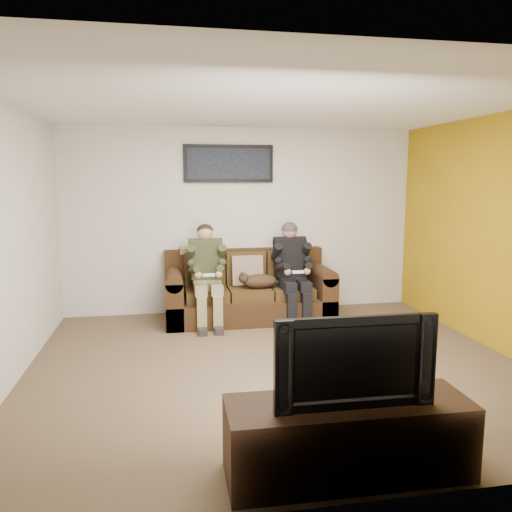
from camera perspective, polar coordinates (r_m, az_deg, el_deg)
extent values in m
plane|color=brown|center=(5.25, 2.40, -12.30)|extent=(5.00, 5.00, 0.00)
plane|color=silver|center=(4.95, 2.60, 17.06)|extent=(5.00, 5.00, 0.00)
plane|color=beige|center=(7.13, -1.53, 4.04)|extent=(5.00, 0.00, 5.00)
plane|color=beige|center=(2.81, 12.75, -3.43)|extent=(5.00, 0.00, 5.00)
plane|color=beige|center=(5.01, -26.62, 1.13)|extent=(0.00, 4.50, 4.50)
plane|color=beige|center=(6.00, 26.48, 2.25)|extent=(0.00, 4.50, 4.50)
plane|color=#A57E10|center=(6.00, 26.40, 2.25)|extent=(0.00, 4.50, 4.50)
cube|color=#341F0F|center=(6.84, -0.83, -5.93)|extent=(2.23, 0.96, 0.30)
cube|color=#341F0F|center=(7.10, -1.35, -1.61)|extent=(2.23, 0.20, 0.61)
cube|color=#341F0F|center=(6.71, -9.35, -4.99)|extent=(0.22, 0.96, 0.61)
cube|color=#341F0F|center=(7.03, 7.28, -4.32)|extent=(0.22, 0.96, 0.61)
cylinder|color=#341F0F|center=(6.65, -9.41, -2.44)|extent=(0.22, 0.96, 0.22)
cylinder|color=#341F0F|center=(6.97, 7.33, -1.88)|extent=(0.22, 0.96, 0.22)
cube|color=#412E13|center=(6.67, -5.66, -4.38)|extent=(0.55, 0.61, 0.14)
cube|color=#412E13|center=(6.89, -5.89, -1.46)|extent=(0.55, 0.14, 0.45)
cube|color=#412E13|center=(6.74, -0.77, -4.21)|extent=(0.55, 0.61, 0.14)
cube|color=#412E13|center=(6.96, -1.17, -1.32)|extent=(0.55, 0.14, 0.45)
cube|color=#412E13|center=(6.85, 3.99, -4.00)|extent=(0.55, 0.61, 0.14)
cube|color=#412E13|center=(7.07, 3.44, -1.17)|extent=(0.55, 0.14, 0.45)
cube|color=#8A6E5A|center=(6.85, -1.01, -1.65)|extent=(0.43, 0.20, 0.42)
cube|color=#9C9472|center=(6.96, -6.83, 0.66)|extent=(0.46, 0.22, 0.08)
cube|color=#898355|center=(6.61, -5.65, -3.25)|extent=(0.36, 0.30, 0.14)
cube|color=#30351F|center=(6.65, -5.76, -0.55)|extent=(0.40, 0.30, 0.53)
cylinder|color=#30351F|center=(6.64, -5.80, 1.27)|extent=(0.44, 0.18, 0.18)
sphere|color=tan|center=(6.64, -5.84, 2.66)|extent=(0.21, 0.21, 0.21)
cube|color=#898355|center=(6.41, -6.40, -3.73)|extent=(0.15, 0.42, 0.13)
cube|color=#898355|center=(6.42, -4.61, -3.68)|extent=(0.15, 0.42, 0.13)
cube|color=#898355|center=(6.28, -6.22, -6.65)|extent=(0.12, 0.13, 0.45)
cube|color=#898355|center=(6.30, -4.39, -6.58)|extent=(0.12, 0.13, 0.45)
cube|color=black|center=(6.25, -6.14, -8.45)|extent=(0.11, 0.26, 0.08)
cube|color=black|center=(6.27, -4.30, -8.38)|extent=(0.11, 0.26, 0.08)
cylinder|color=#30351F|center=(6.55, -7.47, 0.17)|extent=(0.11, 0.30, 0.28)
cylinder|color=#30351F|center=(6.58, -3.99, 0.27)|extent=(0.11, 0.30, 0.28)
cylinder|color=#30351F|center=(6.36, -7.07, -1.54)|extent=(0.14, 0.32, 0.15)
cylinder|color=#30351F|center=(6.39, -4.02, -1.45)|extent=(0.14, 0.32, 0.15)
sphere|color=tan|center=(6.26, -6.63, -2.17)|extent=(0.09, 0.09, 0.09)
sphere|color=tan|center=(6.28, -4.26, -2.10)|extent=(0.09, 0.09, 0.09)
cube|color=white|center=(6.25, -5.43, -2.17)|extent=(0.15, 0.04, 0.03)
ellipsoid|color=black|center=(6.65, -5.85, 2.93)|extent=(0.22, 0.22, 0.17)
cube|color=black|center=(6.79, 4.06, -2.90)|extent=(0.36, 0.30, 0.14)
cube|color=black|center=(6.84, 3.88, -0.27)|extent=(0.40, 0.30, 0.53)
cylinder|color=black|center=(6.82, 3.86, 1.50)|extent=(0.44, 0.18, 0.18)
sphere|color=#A06D59|center=(6.83, 3.83, 2.85)|extent=(0.21, 0.21, 0.21)
cube|color=black|center=(6.58, 3.65, -3.36)|extent=(0.15, 0.42, 0.13)
cube|color=black|center=(6.63, 5.33, -3.29)|extent=(0.15, 0.42, 0.13)
cube|color=black|center=(6.46, 4.06, -6.18)|extent=(0.12, 0.13, 0.45)
cube|color=black|center=(6.51, 5.77, -6.08)|extent=(0.12, 0.13, 0.45)
cube|color=black|center=(6.43, 4.22, -7.93)|extent=(0.11, 0.26, 0.08)
cube|color=black|center=(6.49, 5.95, -7.82)|extent=(0.11, 0.26, 0.08)
cylinder|color=black|center=(6.71, 2.38, 0.44)|extent=(0.11, 0.30, 0.28)
cylinder|color=black|center=(6.81, 5.67, 0.52)|extent=(0.11, 0.30, 0.28)
cylinder|color=black|center=(6.53, 3.06, -1.22)|extent=(0.14, 0.32, 0.15)
cylinder|color=black|center=(6.61, 5.92, -1.13)|extent=(0.14, 0.32, 0.15)
sphere|color=#A06D59|center=(6.43, 3.65, -1.83)|extent=(0.09, 0.09, 0.09)
sphere|color=#A06D59|center=(6.50, 5.87, -1.75)|extent=(0.09, 0.09, 0.09)
cube|color=white|center=(6.44, 4.81, -1.82)|extent=(0.15, 0.04, 0.03)
ellipsoid|color=black|center=(6.82, 3.84, 3.10)|extent=(0.22, 0.22, 0.19)
ellipsoid|color=#462F1B|center=(6.66, 0.43, -2.89)|extent=(0.47, 0.26, 0.19)
sphere|color=#462F1B|center=(6.58, -1.41, -2.54)|extent=(0.14, 0.14, 0.14)
cone|color=#462F1B|center=(6.53, -1.53, -2.01)|extent=(0.04, 0.04, 0.04)
cone|color=#462F1B|center=(6.60, -1.63, -1.90)|extent=(0.04, 0.04, 0.04)
cylinder|color=#462F1B|center=(6.76, 2.35, -3.02)|extent=(0.26, 0.13, 0.08)
cube|color=black|center=(7.05, -3.14, 10.48)|extent=(1.25, 0.04, 0.52)
cube|color=black|center=(7.03, -3.12, 10.49)|extent=(1.15, 0.01, 0.42)
cube|color=#311D10|center=(3.45, 10.47, -19.74)|extent=(1.57, 0.53, 0.49)
imported|color=black|center=(3.23, 10.73, -11.31)|extent=(1.02, 0.15, 0.58)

